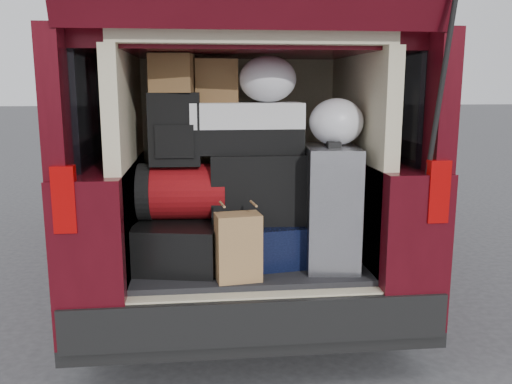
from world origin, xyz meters
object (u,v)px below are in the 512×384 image
black_hardshell (183,240)px  black_soft_case (259,187)px  twotone_duffel (246,127)px  kraft_bag (238,247)px  backpack (175,129)px  silver_roller (331,206)px  red_duffel (182,191)px  navy_hardshell (257,240)px

black_hardshell → black_soft_case: bearing=11.2°
black_hardshell → twotone_duffel: 0.71m
black_hardshell → kraft_bag: 0.44m
black_soft_case → twotone_duffel: 0.34m
kraft_bag → backpack: bearing=128.1°
black_hardshell → silver_roller: bearing=2.1°
black_soft_case → backpack: bearing=-173.5°
red_duffel → silver_roller: bearing=-6.6°
black_soft_case → black_hardshell: bearing=-177.1°
twotone_duffel → red_duffel: bearing=-174.2°
black_hardshell → black_soft_case: (0.43, -0.00, 0.29)m
silver_roller → red_duffel: silver_roller is taller
silver_roller → backpack: bearing=179.2°
twotone_duffel → silver_roller: bearing=-21.6°
kraft_bag → black_soft_case: 0.43m
navy_hardshell → backpack: 0.77m
kraft_bag → backpack: size_ratio=0.90×
red_duffel → black_soft_case: black_soft_case is taller
navy_hardshell → silver_roller: size_ratio=0.79×
kraft_bag → black_soft_case: size_ratio=0.65×
black_soft_case → navy_hardshell: bearing=-160.5°
navy_hardshell → silver_roller: (0.39, -0.13, 0.21)m
black_hardshell → navy_hardshell: bearing=10.7°
black_hardshell → silver_roller: 0.84m
red_duffel → twotone_duffel: size_ratio=0.77×
navy_hardshell → kraft_bag: (-0.13, -0.32, 0.06)m
kraft_bag → red_duffel: bearing=122.1°
navy_hardshell → backpack: bearing=174.3°
silver_roller → backpack: size_ratio=1.70×
twotone_duffel → black_hardshell: bearing=-173.2°
kraft_bag → backpack: 0.71m
red_duffel → navy_hardshell: bearing=1.5°
black_soft_case → red_duffel: bearing=-178.0°
twotone_duffel → kraft_bag: bearing=-101.2°
silver_roller → red_duffel: (-0.80, 0.14, 0.07)m
backpack → twotone_duffel: bearing=12.7°
navy_hardshell → black_soft_case: bearing=7.7°
silver_roller → black_soft_case: size_ratio=1.23×
kraft_bag → red_duffel: 0.49m
silver_roller → twotone_duffel: (-0.44, 0.17, 0.41)m
kraft_bag → red_duffel: (-0.28, 0.33, 0.23)m
black_hardshell → red_duffel: 0.27m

